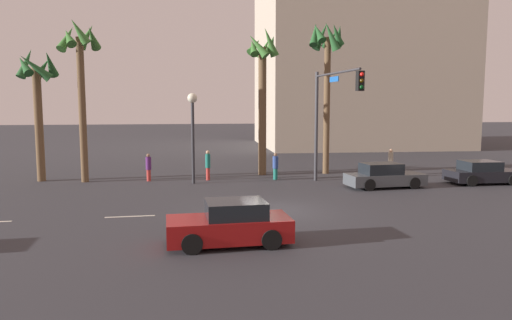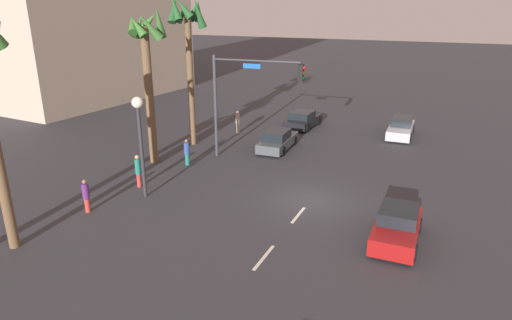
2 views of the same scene
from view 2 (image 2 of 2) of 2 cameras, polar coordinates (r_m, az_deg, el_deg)
name	(u,v)px [view 2 (image 2 of 2)]	position (r m, az deg, el deg)	size (l,w,h in m)	color
ground_plane	(310,201)	(22.77, 6.93, -5.17)	(220.00, 220.00, 0.00)	#333338
lane_stripe_2	(264,257)	(17.85, 1.02, -12.35)	(1.96, 0.14, 0.01)	silver
lane_stripe_3	(298,215)	(21.20, 5.43, -7.01)	(1.81, 0.14, 0.01)	silver
car_0	(397,227)	(19.60, 17.57, -8.10)	(3.95, 1.90, 1.41)	maroon
car_1	(401,128)	(35.13, 18.02, 3.94)	(4.47, 1.88, 1.41)	#B7B7BC
car_2	(278,140)	(30.40, 2.77, 2.52)	(4.32, 1.93, 1.35)	#474C51
car_3	(303,120)	(36.15, 6.00, 5.14)	(4.15, 2.11, 1.32)	black
traffic_signal	(244,90)	(27.49, -1.56, 8.90)	(0.70, 5.82, 6.47)	#38383D
streetlamp	(140,127)	(22.55, -14.66, 4.14)	(0.56, 0.56, 5.19)	#2D2D33
pedestrian_0	(238,121)	(34.19, -2.35, 4.94)	(0.43, 0.43, 1.72)	#B2A58C
pedestrian_1	(138,170)	(24.72, -14.84, -1.24)	(0.32, 0.32, 1.81)	#BF3833
pedestrian_2	(187,152)	(27.60, -8.83, 1.07)	(0.40, 0.40, 1.63)	#1E7266
pedestrian_3	(86,195)	(22.54, -20.89, -4.20)	(0.44, 0.44, 1.65)	#BF3833
palm_tree_1	(188,33)	(30.60, -8.73, 15.76)	(2.40, 2.57, 10.07)	brown
palm_tree_3	(147,58)	(27.29, -13.71, 12.53)	(2.21, 2.45, 9.36)	brown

